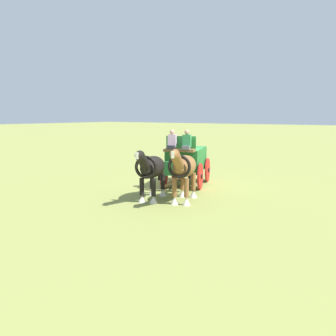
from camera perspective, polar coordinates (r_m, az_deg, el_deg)
name	(u,v)px	position (r m, az deg, el deg)	size (l,w,h in m)	color
ground_plane	(187,184)	(18.71, 2.78, -2.47)	(220.00, 220.00, 0.00)	olive
show_wagon	(186,160)	(18.37, 2.70, 1.16)	(5.55, 2.82, 2.73)	#236B2D
draft_horse_near	(184,168)	(14.81, 2.33, -0.05)	(2.93, 1.53, 2.19)	brown
draft_horse_off	(151,169)	(15.15, -2.48, -0.11)	(2.87, 1.51, 2.12)	black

